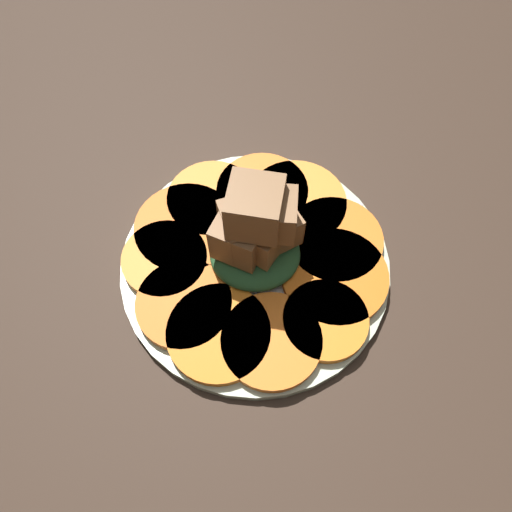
{
  "coord_description": "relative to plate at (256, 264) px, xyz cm",
  "views": [
    {
      "loc": [
        0.08,
        21.25,
        44.49
      ],
      "look_at": [
        0.0,
        0.0,
        4.1
      ],
      "focal_mm": 35.0,
      "sensor_mm": 36.0,
      "label": 1
    }
  ],
  "objects": [
    {
      "name": "carrot_slice_6",
      "position": [
        -1.37,
        7.87,
        1.03
      ],
      "size": [
        8.69,
        8.69,
        0.89
      ],
      "primitive_type": "cylinder",
      "color": "orange",
      "rests_on": "plate"
    },
    {
      "name": "plate",
      "position": [
        0.0,
        0.0,
        0.0
      ],
      "size": [
        25.17,
        25.17,
        1.05
      ],
      "color": "beige",
      "rests_on": "table_slab"
    },
    {
      "name": "carrot_slice_0",
      "position": [
        -0.74,
        -7.53,
        1.03
      ],
      "size": [
        9.12,
        9.12,
        0.89
      ],
      "primitive_type": "cylinder",
      "color": "orange",
      "rests_on": "plate"
    },
    {
      "name": "carrot_slice_8",
      "position": [
        -7.24,
        1.85,
        1.03
      ],
      "size": [
        9.72,
        9.72,
        0.89
      ],
      "primitive_type": "cylinder",
      "color": "orange",
      "rests_on": "plate"
    },
    {
      "name": "carrot_slice_5",
      "position": [
        3.16,
        7.17,
        1.03
      ],
      "size": [
        9.0,
        9.0,
        0.89
      ],
      "primitive_type": "cylinder",
      "color": "orange",
      "rests_on": "plate"
    },
    {
      "name": "table_slab",
      "position": [
        0.0,
        0.0,
        -1.52
      ],
      "size": [
        120.0,
        120.0,
        2.0
      ],
      "primitive_type": "cube",
      "color": "#38281E",
      "rests_on": "ground"
    },
    {
      "name": "carrot_slice_4",
      "position": [
        6.29,
        4.48,
        1.03
      ],
      "size": [
        8.54,
        8.54,
        0.89
      ],
      "primitive_type": "cylinder",
      "color": "orange",
      "rests_on": "plate"
    },
    {
      "name": "carrot_slice_2",
      "position": [
        6.62,
        -3.38,
        1.03
      ],
      "size": [
        9.8,
        9.8,
        0.89
      ],
      "primitive_type": "cylinder",
      "color": "orange",
      "rests_on": "plate"
    },
    {
      "name": "fork",
      "position": [
        -2.36,
        -5.03,
        0.78
      ],
      "size": [
        17.45,
        2.32,
        0.4
      ],
      "rotation": [
        0.0,
        0.0,
        -0.0
      ],
      "color": "#B2B2B7",
      "rests_on": "plate"
    },
    {
      "name": "carrot_slice_1",
      "position": [
        4.26,
        -6.68,
        1.03
      ],
      "size": [
        8.82,
        8.82,
        0.89
      ],
      "primitive_type": "cylinder",
      "color": "orange",
      "rests_on": "plate"
    },
    {
      "name": "carrot_slice_10",
      "position": [
        -4.07,
        -6.2,
        1.03
      ],
      "size": [
        9.83,
        9.83,
        0.89
      ],
      "primitive_type": "cylinder",
      "color": "orange",
      "rests_on": "plate"
    },
    {
      "name": "carrot_slice_7",
      "position": [
        -6.09,
        6.05,
        1.03
      ],
      "size": [
        7.49,
        7.49,
        0.89
      ],
      "primitive_type": "cylinder",
      "color": "orange",
      "rests_on": "plate"
    },
    {
      "name": "center_pile",
      "position": [
        -0.11,
        -0.17,
        5.1
      ],
      "size": [
        8.36,
        7.42,
        11.1
      ],
      "color": "#2D6033",
      "rests_on": "plate"
    },
    {
      "name": "carrot_slice_3",
      "position": [
        8.37,
        -0.12,
        1.03
      ],
      "size": [
        7.93,
        7.93,
        0.89
      ],
      "primitive_type": "cylinder",
      "color": "orange",
      "rests_on": "plate"
    },
    {
      "name": "carrot_slice_9",
      "position": [
        -7.49,
        -2.0,
        1.03
      ],
      "size": [
        9.17,
        9.17,
        0.89
      ],
      "primitive_type": "cylinder",
      "color": "orange",
      "rests_on": "plate"
    }
  ]
}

